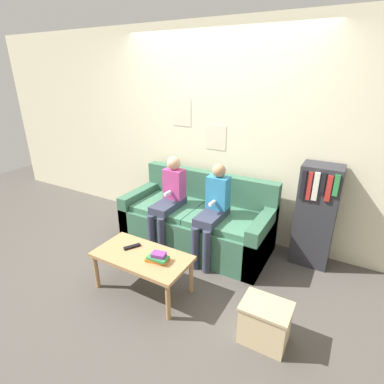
% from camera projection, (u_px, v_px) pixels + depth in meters
% --- Properties ---
extents(ground_plane, '(10.00, 10.00, 0.00)m').
position_uv_depth(ground_plane, '(175.00, 264.00, 3.42)').
color(ground_plane, '#4C4742').
extents(wall_back, '(8.00, 0.07, 2.60)m').
position_uv_depth(wall_back, '(217.00, 135.00, 3.75)').
color(wall_back, beige).
rests_on(wall_back, ground_plane).
extents(couch, '(1.80, 0.81, 0.87)m').
position_uv_depth(couch, '(197.00, 222.00, 3.73)').
color(couch, '#38664C').
rests_on(couch, ground_plane).
extents(coffee_table, '(0.94, 0.48, 0.41)m').
position_uv_depth(coffee_table, '(142.00, 259.00, 2.89)').
color(coffee_table, '#AD7F51').
rests_on(coffee_table, ground_plane).
extents(person_left, '(0.24, 0.56, 1.12)m').
position_uv_depth(person_left, '(169.00, 199.00, 3.58)').
color(person_left, '#33384C').
rests_on(person_left, ground_plane).
extents(person_right, '(0.24, 0.56, 1.12)m').
position_uv_depth(person_right, '(213.00, 210.00, 3.31)').
color(person_right, '#33384C').
rests_on(person_right, ground_plane).
extents(tv_remote, '(0.12, 0.17, 0.02)m').
position_uv_depth(tv_remote, '(132.00, 247.00, 2.99)').
color(tv_remote, black).
rests_on(tv_remote, coffee_table).
extents(book_stack, '(0.23, 0.16, 0.09)m').
position_uv_depth(book_stack, '(158.00, 258.00, 2.77)').
color(book_stack, orange).
rests_on(book_stack, coffee_table).
extents(bookshelf, '(0.40, 0.31, 1.16)m').
position_uv_depth(bookshelf, '(315.00, 216.00, 3.26)').
color(bookshelf, '#2D2D33').
rests_on(bookshelf, ground_plane).
extents(storage_box, '(0.39, 0.29, 0.36)m').
position_uv_depth(storage_box, '(265.00, 323.00, 2.39)').
color(storage_box, '#CCB284').
rests_on(storage_box, ground_plane).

